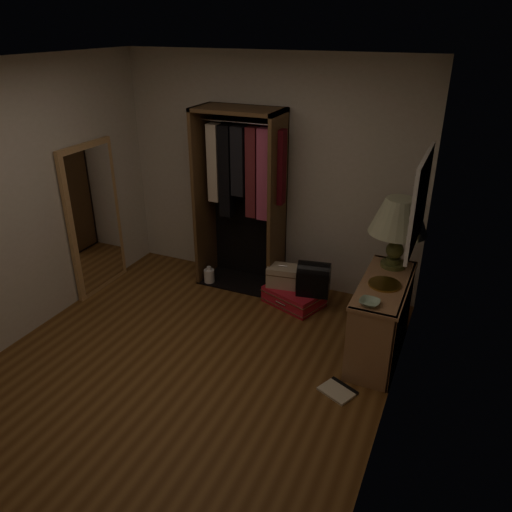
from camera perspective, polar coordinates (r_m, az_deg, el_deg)
name	(u,v)px	position (r m, az deg, el deg)	size (l,w,h in m)	color
ground	(183,371)	(4.67, -8.32, -12.92)	(4.00, 4.00, 0.00)	brown
room_walls	(182,215)	(3.92, -8.42, 4.61)	(3.52, 4.02, 2.60)	beige
console_bookshelf	(382,315)	(4.80, 14.15, -6.53)	(0.42, 1.12, 0.75)	#9E704C
open_wardrobe	(243,185)	(5.58, -1.52, 8.11)	(1.01, 0.50, 2.05)	brown
floor_mirror	(95,219)	(5.89, -17.97, 4.03)	(0.06, 0.80, 1.70)	tan
pink_suitcase	(294,296)	(5.57, 4.36, -4.59)	(0.73, 0.63, 0.19)	red
train_case	(283,276)	(5.54, 3.09, -2.27)	(0.37, 0.28, 0.25)	tan
black_bag	(314,278)	(5.37, 6.61, -2.46)	(0.38, 0.28, 0.37)	black
table_lamp	(399,218)	(4.73, 16.03, 4.24)	(0.69, 0.69, 0.68)	#4D5629
brass_tray	(385,284)	(4.56, 14.48, -3.14)	(0.33, 0.33, 0.02)	#A98A41
ceramic_bowl	(370,303)	(4.22, 12.85, -5.21)	(0.17, 0.17, 0.04)	#98B69C
white_jug	(209,276)	(6.00, -5.36, -2.31)	(0.16, 0.16, 0.22)	white
floor_book	(339,390)	(4.47, 9.43, -14.88)	(0.35, 0.32, 0.03)	beige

